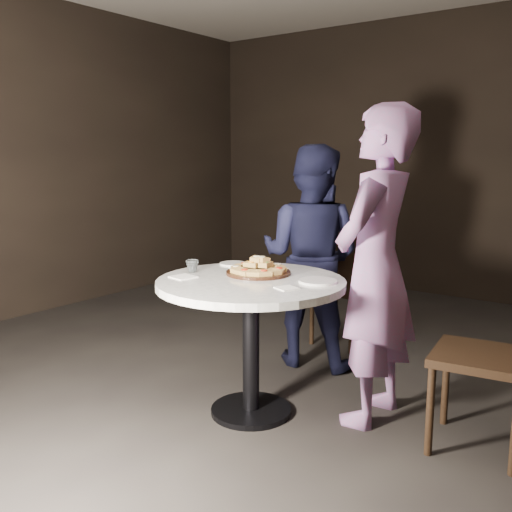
% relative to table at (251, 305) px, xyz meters
% --- Properties ---
extents(floor, '(7.00, 7.00, 0.00)m').
position_rel_table_xyz_m(floor, '(-0.04, 0.11, -0.67)').
color(floor, black).
rests_on(floor, ground).
extents(table, '(1.37, 1.37, 0.82)m').
position_rel_table_xyz_m(table, '(0.00, 0.00, 0.00)').
color(table, black).
rests_on(table, ground).
extents(serving_board, '(0.52, 0.52, 0.02)m').
position_rel_table_xyz_m(serving_board, '(-0.06, 0.15, 0.16)').
color(serving_board, black).
rests_on(serving_board, table).
extents(focaccia_pile, '(0.35, 0.35, 0.09)m').
position_rel_table_xyz_m(focaccia_pile, '(-0.06, 0.15, 0.19)').
color(focaccia_pile, '#AF8744').
rests_on(focaccia_pile, serving_board).
extents(plate_left, '(0.22, 0.22, 0.01)m').
position_rel_table_xyz_m(plate_left, '(-0.37, 0.30, 0.16)').
color(plate_left, white).
rests_on(plate_left, table).
extents(plate_right, '(0.23, 0.23, 0.01)m').
position_rel_table_xyz_m(plate_right, '(0.35, 0.16, 0.16)').
color(plate_right, white).
rests_on(plate_right, table).
extents(water_glass, '(0.11, 0.11, 0.07)m').
position_rel_table_xyz_m(water_glass, '(-0.42, -0.04, 0.19)').
color(water_glass, silver).
rests_on(water_glass, table).
extents(napkin_near, '(0.15, 0.15, 0.01)m').
position_rel_table_xyz_m(napkin_near, '(-0.35, -0.19, 0.16)').
color(napkin_near, white).
rests_on(napkin_near, table).
extents(napkin_far, '(0.14, 0.14, 0.01)m').
position_rel_table_xyz_m(napkin_far, '(0.29, -0.07, 0.15)').
color(napkin_far, white).
rests_on(napkin_far, table).
extents(chair_far, '(0.45, 0.47, 0.91)m').
position_rel_table_xyz_m(chair_far, '(-0.17, 1.39, -0.14)').
color(chair_far, black).
rests_on(chair_far, ground).
extents(chair_right, '(0.54, 0.52, 1.00)m').
position_rel_table_xyz_m(chair_right, '(1.30, 0.39, -0.09)').
color(chair_right, black).
rests_on(chair_right, ground).
extents(diner_navy, '(0.87, 0.73, 1.60)m').
position_rel_table_xyz_m(diner_navy, '(-0.17, 0.95, 0.13)').
color(diner_navy, black).
rests_on(diner_navy, ground).
extents(diner_teal, '(0.46, 0.67, 1.80)m').
position_rel_table_xyz_m(diner_teal, '(0.60, 0.37, 0.23)').
color(diner_teal, '#825C91').
rests_on(diner_teal, ground).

